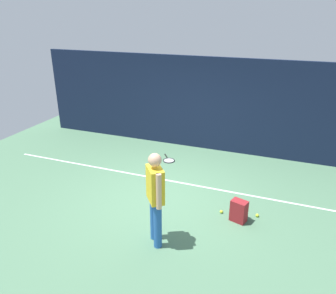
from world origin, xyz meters
The scene contains 8 objects.
ground_plane centered at (0.00, 0.00, 0.00)m, with size 12.00×12.00×0.00m, color #4C7556.
back_fence centered at (0.00, 3.00, 1.32)m, with size 10.00×0.10×2.65m, color #141E38.
court_line centered at (0.00, 0.69, 0.00)m, with size 9.00×0.05×0.00m, color white.
tennis_player centered at (0.51, -1.51, 0.97)m, with size 0.42×0.45×1.70m.
tennis_racket centered at (-0.51, 1.76, 0.01)m, with size 0.50×0.60×0.03m.
backpack centered at (1.75, -0.33, 0.21)m, with size 0.35×0.34×0.44m.
tennis_ball_near_player centered at (2.08, -0.08, 0.03)m, with size 0.07×0.07×0.07m, color #CCE033.
tennis_ball_by_fence centered at (1.39, -0.21, 0.03)m, with size 0.07×0.07×0.07m, color #CCE033.
Camera 1 is at (2.40, -5.84, 3.77)m, focal length 35.19 mm.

